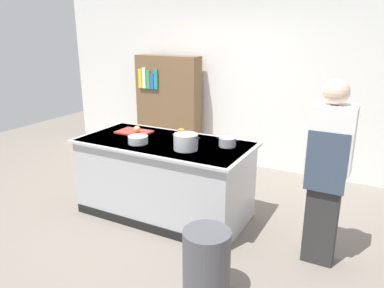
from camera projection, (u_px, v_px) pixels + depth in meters
ground_plane at (166, 213)px, 4.43m from camera, size 10.00×10.00×0.00m
back_wall at (235, 70)px, 5.75m from camera, size 6.40×0.12×3.00m
counter_island at (165, 177)px, 4.29m from camera, size 1.98×0.98×0.90m
cutting_board at (134, 132)px, 4.49m from camera, size 0.40×0.28×0.02m
onion at (137, 129)px, 4.43m from camera, size 0.08×0.08×0.08m
stock_pot at (186, 142)px, 3.86m from camera, size 0.32×0.26×0.17m
sauce_pan at (227, 142)px, 3.97m from camera, size 0.25×0.18×0.10m
mixing_bowl at (138, 140)px, 4.07m from camera, size 0.22×0.22×0.08m
juice_cup at (181, 133)px, 4.29m from camera, size 0.07×0.07×0.10m
trash_bin at (206, 264)px, 2.99m from camera, size 0.39×0.39×0.59m
person_chef at (327, 170)px, 3.28m from camera, size 0.38×0.25×1.72m
bookshelf at (168, 108)px, 6.16m from camera, size 1.10×0.31×1.70m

